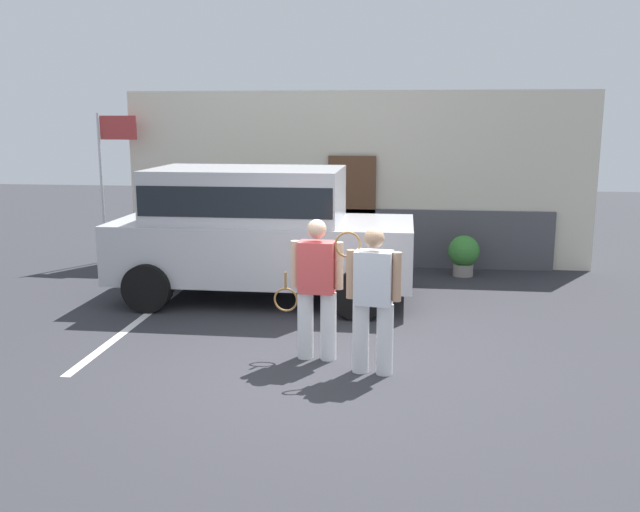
{
  "coord_description": "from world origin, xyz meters",
  "views": [
    {
      "loc": [
        0.96,
        -7.52,
        2.83
      ],
      "look_at": [
        -0.13,
        1.2,
        1.05
      ],
      "focal_mm": 38.86,
      "sensor_mm": 36.0,
      "label": 1
    }
  ],
  "objects_px": {
    "flag_pole": "(110,160)",
    "tennis_player_man": "(316,288)",
    "parked_suv": "(257,227)",
    "tennis_player_woman": "(373,298)",
    "potted_plant_by_porch": "(464,254)"
  },
  "relations": [
    {
      "from": "tennis_player_man",
      "to": "potted_plant_by_porch",
      "type": "xyz_separation_m",
      "value": [
        2.07,
        4.64,
        -0.46
      ]
    },
    {
      "from": "potted_plant_by_porch",
      "to": "flag_pole",
      "type": "height_order",
      "value": "flag_pole"
    },
    {
      "from": "potted_plant_by_porch",
      "to": "flag_pole",
      "type": "bearing_deg",
      "value": 176.53
    },
    {
      "from": "flag_pole",
      "to": "tennis_player_man",
      "type": "bearing_deg",
      "value": -47.22
    },
    {
      "from": "parked_suv",
      "to": "tennis_player_man",
      "type": "relative_size",
      "value": 2.76
    },
    {
      "from": "tennis_player_man",
      "to": "flag_pole",
      "type": "distance_m",
      "value": 6.97
    },
    {
      "from": "tennis_player_woman",
      "to": "potted_plant_by_porch",
      "type": "xyz_separation_m",
      "value": [
        1.39,
        5.02,
        -0.45
      ]
    },
    {
      "from": "tennis_player_woman",
      "to": "potted_plant_by_porch",
      "type": "bearing_deg",
      "value": -97.82
    },
    {
      "from": "tennis_player_man",
      "to": "tennis_player_woman",
      "type": "xyz_separation_m",
      "value": [
        0.68,
        -0.39,
        -0.0
      ]
    },
    {
      "from": "potted_plant_by_porch",
      "to": "tennis_player_man",
      "type": "bearing_deg",
      "value": -114.07
    },
    {
      "from": "tennis_player_woman",
      "to": "flag_pole",
      "type": "bearing_deg",
      "value": -37.77
    },
    {
      "from": "parked_suv",
      "to": "flag_pole",
      "type": "distance_m",
      "value": 4.25
    },
    {
      "from": "parked_suv",
      "to": "tennis_player_woman",
      "type": "height_order",
      "value": "parked_suv"
    },
    {
      "from": "potted_plant_by_porch",
      "to": "tennis_player_woman",
      "type": "bearing_deg",
      "value": -105.5
    },
    {
      "from": "parked_suv",
      "to": "flag_pole",
      "type": "xyz_separation_m",
      "value": [
        -3.4,
        2.41,
        0.86
      ]
    }
  ]
}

